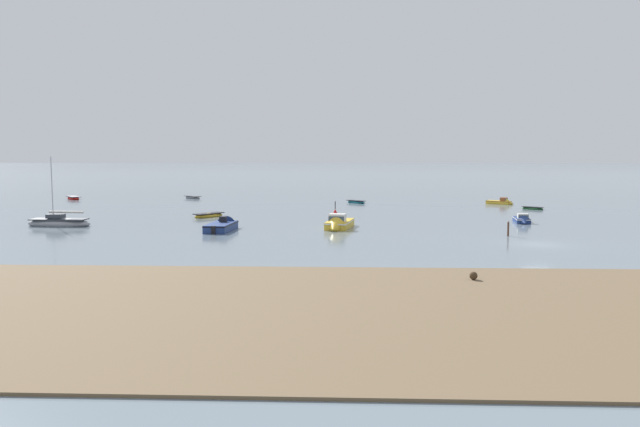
{
  "coord_description": "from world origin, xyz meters",
  "views": [
    {
      "loc": [
        -16.63,
        -52.87,
        7.83
      ],
      "look_at": [
        -19.43,
        18.74,
        0.74
      ],
      "focal_mm": 34.65,
      "sensor_mm": 36.0,
      "label": 1
    }
  ],
  "objects_px": {
    "rowboat_moored_0": "(193,197)",
    "rowboat_moored_5": "(209,215)",
    "motorboat_moored_2": "(224,227)",
    "motorboat_moored_4": "(522,221)",
    "mooring_post_near": "(508,229)",
    "sailboat_moored_1": "(59,223)",
    "rowboat_moored_3": "(356,202)",
    "rowboat_moored_2": "(533,208)",
    "motorboat_moored_1": "(502,203)",
    "motorboat_moored_3": "(338,225)",
    "channel_buoy": "(335,216)",
    "rowboat_moored_1": "(73,198)"
  },
  "relations": [
    {
      "from": "motorboat_moored_1",
      "to": "sailboat_moored_1",
      "type": "height_order",
      "value": "sailboat_moored_1"
    },
    {
      "from": "motorboat_moored_1",
      "to": "motorboat_moored_2",
      "type": "distance_m",
      "value": 48.73
    },
    {
      "from": "motorboat_moored_2",
      "to": "channel_buoy",
      "type": "distance_m",
      "value": 15.09
    },
    {
      "from": "channel_buoy",
      "to": "mooring_post_near",
      "type": "relative_size",
      "value": 1.44
    },
    {
      "from": "rowboat_moored_1",
      "to": "channel_buoy",
      "type": "distance_m",
      "value": 53.72
    },
    {
      "from": "mooring_post_near",
      "to": "rowboat_moored_1",
      "type": "bearing_deg",
      "value": 144.35
    },
    {
      "from": "mooring_post_near",
      "to": "rowboat_moored_3",
      "type": "bearing_deg",
      "value": 109.67
    },
    {
      "from": "motorboat_moored_2",
      "to": "motorboat_moored_1",
      "type": "bearing_deg",
      "value": -43.85
    },
    {
      "from": "motorboat_moored_2",
      "to": "motorboat_moored_4",
      "type": "xyz_separation_m",
      "value": [
        32.21,
        7.15,
        -0.05
      ]
    },
    {
      "from": "rowboat_moored_2",
      "to": "mooring_post_near",
      "type": "relative_size",
      "value": 1.88
    },
    {
      "from": "motorboat_moored_1",
      "to": "rowboat_moored_2",
      "type": "xyz_separation_m",
      "value": [
        2.06,
        -8.24,
        -0.11
      ]
    },
    {
      "from": "sailboat_moored_1",
      "to": "rowboat_moored_0",
      "type": "bearing_deg",
      "value": -93.25
    },
    {
      "from": "motorboat_moored_1",
      "to": "motorboat_moored_3",
      "type": "relative_size",
      "value": 0.64
    },
    {
      "from": "motorboat_moored_3",
      "to": "mooring_post_near",
      "type": "bearing_deg",
      "value": 83.62
    },
    {
      "from": "rowboat_moored_5",
      "to": "mooring_post_near",
      "type": "height_order",
      "value": "mooring_post_near"
    },
    {
      "from": "motorboat_moored_2",
      "to": "rowboat_moored_2",
      "type": "distance_m",
      "value": 45.41
    },
    {
      "from": "channel_buoy",
      "to": "rowboat_moored_2",
      "type": "bearing_deg",
      "value": 27.44
    },
    {
      "from": "rowboat_moored_1",
      "to": "sailboat_moored_1",
      "type": "height_order",
      "value": "sailboat_moored_1"
    },
    {
      "from": "motorboat_moored_2",
      "to": "rowboat_moored_5",
      "type": "relative_size",
      "value": 1.52
    },
    {
      "from": "motorboat_moored_1",
      "to": "rowboat_moored_5",
      "type": "xyz_separation_m",
      "value": [
        -40.64,
        -20.1,
        -0.05
      ]
    },
    {
      "from": "rowboat_moored_0",
      "to": "motorboat_moored_2",
      "type": "height_order",
      "value": "motorboat_moored_2"
    },
    {
      "from": "motorboat_moored_3",
      "to": "rowboat_moored_3",
      "type": "bearing_deg",
      "value": -174.01
    },
    {
      "from": "rowboat_moored_0",
      "to": "sailboat_moored_1",
      "type": "relative_size",
      "value": 0.47
    },
    {
      "from": "rowboat_moored_3",
      "to": "rowboat_moored_2",
      "type": "bearing_deg",
      "value": -157.83
    },
    {
      "from": "motorboat_moored_2",
      "to": "motorboat_moored_4",
      "type": "height_order",
      "value": "motorboat_moored_2"
    },
    {
      "from": "rowboat_moored_0",
      "to": "motorboat_moored_1",
      "type": "height_order",
      "value": "motorboat_moored_1"
    },
    {
      "from": "motorboat_moored_4",
      "to": "mooring_post_near",
      "type": "height_order",
      "value": "mooring_post_near"
    },
    {
      "from": "rowboat_moored_1",
      "to": "motorboat_moored_4",
      "type": "xyz_separation_m",
      "value": [
        65.59,
        -32.8,
        0.06
      ]
    },
    {
      "from": "motorboat_moored_4",
      "to": "sailboat_moored_1",
      "type": "xyz_separation_m",
      "value": [
        -50.47,
        -4.72,
        0.09
      ]
    },
    {
      "from": "rowboat_moored_0",
      "to": "rowboat_moored_5",
      "type": "distance_m",
      "value": 31.63
    },
    {
      "from": "rowboat_moored_0",
      "to": "rowboat_moored_1",
      "type": "relative_size",
      "value": 0.84
    },
    {
      "from": "motorboat_moored_2",
      "to": "rowboat_moored_2",
      "type": "height_order",
      "value": "motorboat_moored_2"
    },
    {
      "from": "rowboat_moored_3",
      "to": "rowboat_moored_5",
      "type": "bearing_deg",
      "value": 93.9
    },
    {
      "from": "rowboat_moored_2",
      "to": "sailboat_moored_1",
      "type": "distance_m",
      "value": 60.72
    },
    {
      "from": "motorboat_moored_4",
      "to": "rowboat_moored_3",
      "type": "height_order",
      "value": "motorboat_moored_4"
    },
    {
      "from": "rowboat_moored_3",
      "to": "channel_buoy",
      "type": "height_order",
      "value": "channel_buoy"
    },
    {
      "from": "motorboat_moored_3",
      "to": "rowboat_moored_5",
      "type": "bearing_deg",
      "value": -115.17
    },
    {
      "from": "rowboat_moored_1",
      "to": "rowboat_moored_5",
      "type": "relative_size",
      "value": 1.04
    },
    {
      "from": "motorboat_moored_4",
      "to": "rowboat_moored_3",
      "type": "xyz_separation_m",
      "value": [
        -18.02,
        26.86,
        -0.09
      ]
    },
    {
      "from": "motorboat_moored_4",
      "to": "channel_buoy",
      "type": "relative_size",
      "value": 1.91
    },
    {
      "from": "motorboat_moored_1",
      "to": "rowboat_moored_3",
      "type": "xyz_separation_m",
      "value": [
        -22.19,
        1.6,
        -0.09
      ]
    },
    {
      "from": "motorboat_moored_3",
      "to": "rowboat_moored_3",
      "type": "xyz_separation_m",
      "value": [
        2.52,
        33.06,
        -0.21
      ]
    },
    {
      "from": "motorboat_moored_3",
      "to": "motorboat_moored_4",
      "type": "bearing_deg",
      "value": 117.16
    },
    {
      "from": "rowboat_moored_5",
      "to": "rowboat_moored_1",
      "type": "bearing_deg",
      "value": 84.66
    },
    {
      "from": "sailboat_moored_1",
      "to": "channel_buoy",
      "type": "relative_size",
      "value": 3.38
    },
    {
      "from": "rowboat_moored_0",
      "to": "motorboat_moored_3",
      "type": "distance_m",
      "value": 48.68
    },
    {
      "from": "rowboat_moored_2",
      "to": "mooring_post_near",
      "type": "xyz_separation_m",
      "value": [
        -10.71,
        -28.05,
        0.56
      ]
    },
    {
      "from": "rowboat_moored_2",
      "to": "motorboat_moored_1",
      "type": "bearing_deg",
      "value": -38.71
    },
    {
      "from": "rowboat_moored_2",
      "to": "channel_buoy",
      "type": "bearing_deg",
      "value": 64.72
    },
    {
      "from": "rowboat_moored_1",
      "to": "rowboat_moored_5",
      "type": "distance_m",
      "value": 40.15
    }
  ]
}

